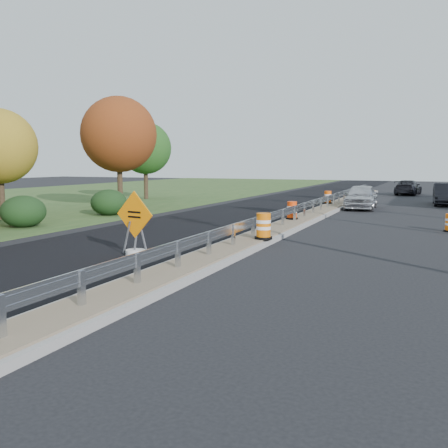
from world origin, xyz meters
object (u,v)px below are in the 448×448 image
at_px(caution_sign, 135,239).
at_px(barrel_median_far, 328,197).
at_px(barrel_median_mid, 292,211).
at_px(car_silver, 361,197).
at_px(car_dark_far, 408,187).
at_px(barrel_median_near, 264,227).
at_px(car_dark_mid, 446,194).

distance_m(caution_sign, barrel_median_far, 20.83).
relative_size(barrel_median_mid, barrel_median_far, 1.03).
distance_m(car_silver, car_dark_far, 16.63).
bearing_deg(barrel_median_mid, barrel_median_far, 91.76).
distance_m(barrel_median_near, car_dark_mid, 22.69).
height_order(caution_sign, car_dark_mid, caution_sign).
relative_size(barrel_median_far, car_dark_far, 0.18).
xyz_separation_m(caution_sign, barrel_median_mid, (2.45, 10.35, 0.12)).
bearing_deg(car_dark_far, car_silver, 89.21).
xyz_separation_m(barrel_median_mid, car_silver, (2.03, 9.63, 0.16)).
bearing_deg(barrel_median_mid, car_dark_mid, 64.27).
bearing_deg(car_dark_far, barrel_median_mid, 87.40).
bearing_deg(barrel_median_far, car_dark_far, 74.45).
bearing_deg(barrel_median_near, car_silver, 85.63).
bearing_deg(barrel_median_far, barrel_median_near, -86.32).
xyz_separation_m(barrel_median_near, barrel_median_mid, (-0.78, 6.74, -0.04)).
bearing_deg(barrel_median_far, car_silver, -17.39).
distance_m(barrel_median_near, car_dark_far, 33.04).
xyz_separation_m(barrel_median_far, car_dark_mid, (7.55, 4.64, 0.14)).
height_order(barrel_median_mid, car_silver, car_silver).
height_order(barrel_median_near, car_silver, car_silver).
height_order(barrel_median_far, car_dark_far, car_dark_far).
distance_m(barrel_median_mid, car_dark_far, 26.45).
bearing_deg(car_dark_mid, caution_sign, -113.36).
xyz_separation_m(barrel_median_near, car_dark_mid, (6.45, 21.75, 0.09)).
distance_m(barrel_median_far, car_dark_far, 16.37).
bearing_deg(barrel_median_mid, barrel_median_near, -83.38).
relative_size(barrel_median_mid, car_dark_far, 0.18).
distance_m(barrel_median_mid, car_dark_mid, 16.66).
relative_size(barrel_median_near, car_silver, 0.20).
bearing_deg(car_silver, car_dark_mid, 43.15).
bearing_deg(barrel_median_near, caution_sign, -131.86).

